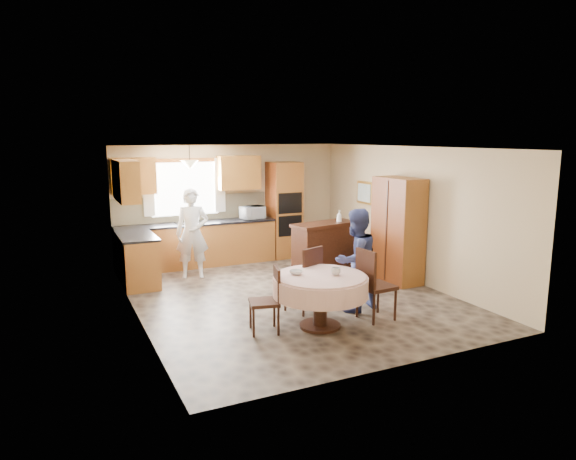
{
  "coord_description": "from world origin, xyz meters",
  "views": [
    {
      "loc": [
        -3.59,
        -7.58,
        2.69
      ],
      "look_at": [
        0.12,
        0.3,
        1.08
      ],
      "focal_mm": 32.0,
      "sensor_mm": 36.0,
      "label": 1
    }
  ],
  "objects_px": {
    "chair_left": "(269,296)",
    "person_dining": "(356,260)",
    "dining_table": "(320,287)",
    "chair_right": "(372,281)",
    "cupboard": "(398,230)",
    "chair_back": "(307,276)",
    "oven_tower": "(284,210)",
    "sideboard": "(324,249)",
    "person_sink": "(192,233)"
  },
  "relations": [
    {
      "from": "dining_table",
      "to": "person_dining",
      "type": "distance_m",
      "value": 0.96
    },
    {
      "from": "sideboard",
      "to": "person_dining",
      "type": "height_order",
      "value": "person_dining"
    },
    {
      "from": "sideboard",
      "to": "chair_left",
      "type": "distance_m",
      "value": 3.26
    },
    {
      "from": "dining_table",
      "to": "chair_left",
      "type": "xyz_separation_m",
      "value": [
        -0.72,
        0.15,
        -0.09
      ]
    },
    {
      "from": "oven_tower",
      "to": "cupboard",
      "type": "distance_m",
      "value": 2.9
    },
    {
      "from": "cupboard",
      "to": "chair_back",
      "type": "xyz_separation_m",
      "value": [
        -2.31,
        -0.82,
        -0.4
      ]
    },
    {
      "from": "chair_back",
      "to": "person_sink",
      "type": "relative_size",
      "value": 0.6
    },
    {
      "from": "sideboard",
      "to": "person_sink",
      "type": "xyz_separation_m",
      "value": [
        -2.44,
        0.79,
        0.38
      ]
    },
    {
      "from": "chair_left",
      "to": "person_dining",
      "type": "relative_size",
      "value": 0.57
    },
    {
      "from": "sideboard",
      "to": "chair_back",
      "type": "xyz_separation_m",
      "value": [
        -1.37,
        -1.9,
        0.1
      ]
    },
    {
      "from": "chair_back",
      "to": "person_dining",
      "type": "relative_size",
      "value": 0.64
    },
    {
      "from": "cupboard",
      "to": "sideboard",
      "type": "bearing_deg",
      "value": 131.17
    },
    {
      "from": "cupboard",
      "to": "chair_left",
      "type": "bearing_deg",
      "value": -157.2
    },
    {
      "from": "dining_table",
      "to": "chair_left",
      "type": "height_order",
      "value": "chair_left"
    },
    {
      "from": "chair_left",
      "to": "person_sink",
      "type": "distance_m",
      "value": 3.22
    },
    {
      "from": "oven_tower",
      "to": "person_sink",
      "type": "distance_m",
      "value": 2.46
    },
    {
      "from": "chair_left",
      "to": "person_dining",
      "type": "height_order",
      "value": "person_dining"
    },
    {
      "from": "dining_table",
      "to": "person_dining",
      "type": "height_order",
      "value": "person_dining"
    },
    {
      "from": "dining_table",
      "to": "chair_right",
      "type": "height_order",
      "value": "chair_right"
    },
    {
      "from": "cupboard",
      "to": "person_sink",
      "type": "height_order",
      "value": "cupboard"
    },
    {
      "from": "person_dining",
      "to": "chair_left",
      "type": "bearing_deg",
      "value": -3.34
    },
    {
      "from": "chair_right",
      "to": "person_dining",
      "type": "height_order",
      "value": "person_dining"
    },
    {
      "from": "chair_left",
      "to": "chair_back",
      "type": "height_order",
      "value": "chair_back"
    },
    {
      "from": "oven_tower",
      "to": "chair_back",
      "type": "bearing_deg",
      "value": -109.46
    },
    {
      "from": "oven_tower",
      "to": "chair_left",
      "type": "bearing_deg",
      "value": -117.37
    },
    {
      "from": "oven_tower",
      "to": "chair_back",
      "type": "height_order",
      "value": "oven_tower"
    },
    {
      "from": "dining_table",
      "to": "person_sink",
      "type": "bearing_deg",
      "value": 105.75
    },
    {
      "from": "chair_right",
      "to": "cupboard",
      "type": "bearing_deg",
      "value": -50.17
    },
    {
      "from": "sideboard",
      "to": "chair_right",
      "type": "xyz_separation_m",
      "value": [
        -0.67,
        -2.62,
        0.12
      ]
    },
    {
      "from": "cupboard",
      "to": "person_sink",
      "type": "relative_size",
      "value": 1.13
    },
    {
      "from": "cupboard",
      "to": "chair_right",
      "type": "distance_m",
      "value": 2.26
    },
    {
      "from": "dining_table",
      "to": "oven_tower",
      "type": "bearing_deg",
      "value": 71.88
    },
    {
      "from": "oven_tower",
      "to": "chair_back",
      "type": "relative_size",
      "value": 2.06
    },
    {
      "from": "chair_back",
      "to": "person_sink",
      "type": "xyz_separation_m",
      "value": [
        -1.07,
        2.69,
        0.29
      ]
    },
    {
      "from": "sideboard",
      "to": "person_sink",
      "type": "height_order",
      "value": "person_sink"
    },
    {
      "from": "oven_tower",
      "to": "chair_left",
      "type": "relative_size",
      "value": 2.31
    },
    {
      "from": "chair_back",
      "to": "chair_left",
      "type": "bearing_deg",
      "value": 10.16
    },
    {
      "from": "dining_table",
      "to": "person_dining",
      "type": "bearing_deg",
      "value": 26.06
    },
    {
      "from": "cupboard",
      "to": "person_dining",
      "type": "height_order",
      "value": "cupboard"
    },
    {
      "from": "chair_right",
      "to": "dining_table",
      "type": "bearing_deg",
      "value": 81.74
    },
    {
      "from": "dining_table",
      "to": "chair_back",
      "type": "distance_m",
      "value": 0.67
    },
    {
      "from": "sideboard",
      "to": "person_sink",
      "type": "distance_m",
      "value": 2.59
    },
    {
      "from": "chair_right",
      "to": "person_dining",
      "type": "relative_size",
      "value": 0.67
    },
    {
      "from": "oven_tower",
      "to": "chair_back",
      "type": "xyz_separation_m",
      "value": [
        -1.24,
        -3.52,
        -0.49
      ]
    },
    {
      "from": "chair_right",
      "to": "person_sink",
      "type": "height_order",
      "value": "person_sink"
    },
    {
      "from": "oven_tower",
      "to": "chair_left",
      "type": "height_order",
      "value": "oven_tower"
    },
    {
      "from": "oven_tower",
      "to": "chair_right",
      "type": "xyz_separation_m",
      "value": [
        -0.54,
        -4.24,
        -0.47
      ]
    },
    {
      "from": "oven_tower",
      "to": "dining_table",
      "type": "xyz_separation_m",
      "value": [
        -1.37,
        -4.17,
        -0.47
      ]
    },
    {
      "from": "cupboard",
      "to": "person_dining",
      "type": "bearing_deg",
      "value": -146.26
    },
    {
      "from": "dining_table",
      "to": "chair_right",
      "type": "xyz_separation_m",
      "value": [
        0.83,
        -0.06,
        -0.0
      ]
    }
  ]
}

